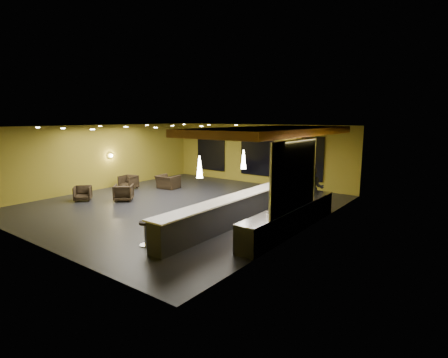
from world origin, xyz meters
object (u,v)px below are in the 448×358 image
Objects in this scene: bar_stool_0 at (145,230)px; prep_counter at (291,219)px; staff_a at (291,189)px; pendant_2 at (276,154)px; staff_b at (313,188)px; staff_c at (303,191)px; armchair_b at (124,193)px; bar_stool_2 at (206,211)px; pendant_0 at (200,167)px; bar_stool_3 at (228,205)px; armchair_d at (168,182)px; bar_counter at (236,211)px; bar_stool_5 at (262,191)px; column at (292,164)px; bar_stool_4 at (248,198)px; armchair_a at (83,193)px; armchair_c at (128,182)px; pendant_1 at (243,159)px; bar_stool_1 at (180,222)px.

prep_counter is at bearing 53.77° from bar_stool_0.
pendant_2 is at bearing 159.43° from staff_a.
staff_b is at bearing 71.19° from bar_stool_0.
staff_c is at bearing -4.66° from pendant_2.
bar_stool_2 is at bearing 133.14° from armchair_b.
pendant_0 is (-2.00, -2.50, 1.92)m from prep_counter.
staff_b is 3.78m from bar_stool_3.
staff_c is 8.28m from armchair_b.
bar_stool_2 is at bearing -94.27° from bar_stool_3.
bar_counter is at bearing 149.35° from armchair_d.
armchair_b is 1.01× the size of bar_stool_5.
staff_c is (0.58, -0.08, 0.02)m from staff_a.
bar_stool_3 is 0.93× the size of bar_stool_5.
staff_a is at bearing -64.77° from column.
bar_counter reaches higher than bar_stool_4.
armchair_a is (-9.39, -4.91, -0.59)m from staff_b.
armchair_c is at bearing -171.46° from pendant_2.
armchair_b is (1.57, 1.15, 0.04)m from armchair_a.
pendant_0 is 5.27m from staff_c.
pendant_1 is 0.38× the size of staff_c.
staff_a is (0.77, -1.63, -0.85)m from column.
pendant_1 is at bearing 152.92° from armchair_d.
pendant_0 is at bearing 58.19° from bar_stool_0.
column is 3.02m from bar_stool_4.
prep_counter is at bearing -64.00° from column.
pendant_1 is (0.00, 0.50, 1.85)m from bar_counter.
armchair_c is (-2.06, 1.90, -0.01)m from armchair_b.
column is at bearing 83.45° from bar_stool_0.
bar_stool_1 is 0.91× the size of bar_stool_3.
armchair_b is at bearing 91.82° from armchair_d.
armchair_a is 0.90× the size of armchair_b.
bar_stool_0 is at bearing -90.48° from bar_stool_5.
prep_counter is 8.57× the size of pendant_2.
armchair_b reaches higher than armchair_d.
staff_a is at bearing -2.27° from pendant_2.
bar_stool_3 is (0.20, 4.05, 0.02)m from bar_stool_0.
bar_counter reaches higher than bar_stool_5.
bar_stool_2 reaches higher than armchair_b.
pendant_1 is 3.71m from staff_b.
pendant_1 is at bearing 76.91° from bar_stool_0.
staff_a is at bearing 66.52° from bar_stool_2.
armchair_a is 1.02× the size of bar_stool_0.
staff_a reaches higher than bar_stool_5.
pendant_0 is 0.92× the size of bar_stool_0.
bar_stool_4 is (-2.04, -0.96, -0.39)m from staff_c.
armchair_c is 8.61m from bar_stool_1.
pendant_1 is at bearing 144.59° from armchair_b.
bar_stool_2 is (-1.59, -3.66, -0.39)m from staff_a.
bar_stool_0 is (-2.42, -7.09, -0.46)m from staff_b.
bar_stool_2 is at bearing -28.07° from armchair_c.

